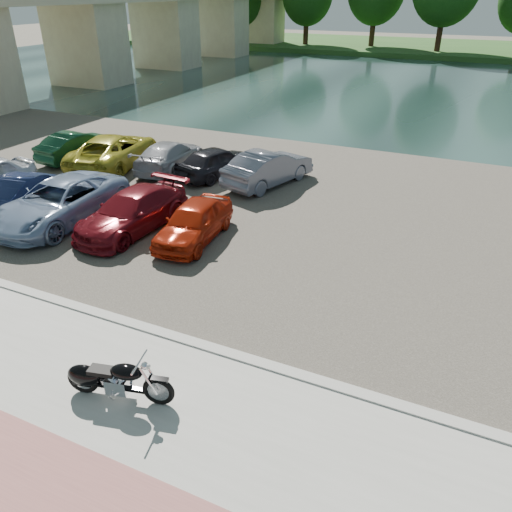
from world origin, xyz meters
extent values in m
plane|color=#595447|center=(0.00, 0.00, 0.00)|extent=(200.00, 200.00, 0.00)
cube|color=#A6A59C|center=(0.00, -1.00, 0.05)|extent=(60.00, 6.00, 0.10)
cube|color=#905451|center=(0.00, -2.50, 0.10)|extent=(60.00, 2.00, 0.01)
cube|color=#A6A59C|center=(0.00, 2.00, 0.07)|extent=(60.00, 0.30, 0.14)
cube|color=#3D3831|center=(0.00, 11.00, 0.02)|extent=(60.00, 18.00, 0.04)
cube|color=#182C29|center=(0.00, 40.00, 0.00)|extent=(120.00, 40.00, 0.00)
cube|color=#214D1B|center=(0.00, 72.00, 0.30)|extent=(120.00, 24.00, 0.60)
cube|color=tan|center=(-28.00, 30.00, 3.60)|extent=(6.00, 4.00, 7.20)
cube|color=tan|center=(-28.00, 42.00, 3.60)|extent=(6.00, 4.00, 7.20)
cube|color=tan|center=(-28.00, 54.00, 3.60)|extent=(6.00, 4.00, 7.20)
cube|color=tan|center=(-28.00, 66.00, 3.60)|extent=(6.00, 4.00, 7.20)
cylinder|color=#311D12|center=(-30.00, 64.60, 2.85)|extent=(0.70, 0.70, 4.50)
cylinder|color=#311D12|center=(-21.00, 66.00, 3.08)|extent=(0.70, 0.70, 4.95)
cylinder|color=#311D12|center=(-12.00, 67.40, 3.30)|extent=(0.70, 0.70, 5.40)
cylinder|color=#311D12|center=(-3.00, 64.60, 3.52)|extent=(0.70, 0.70, 5.85)
torus|color=black|center=(-0.14, 0.01, 0.44)|extent=(0.69, 0.27, 0.68)
torus|color=black|center=(-1.74, -0.38, 0.44)|extent=(0.69, 0.27, 0.68)
cylinder|color=#B2B2B7|center=(-0.14, 0.01, 0.44)|extent=(0.46, 0.17, 0.46)
cylinder|color=#B2B2B7|center=(-1.74, -0.38, 0.44)|extent=(0.46, 0.17, 0.46)
cylinder|color=silver|center=(-0.25, -0.12, 0.74)|extent=(0.33, 0.12, 0.63)
cylinder|color=silver|center=(-0.29, 0.07, 0.74)|extent=(0.33, 0.12, 0.63)
cylinder|color=silver|center=(-0.46, -0.07, 1.13)|extent=(0.21, 0.74, 0.04)
sphere|color=silver|center=(-0.36, -0.05, 1.05)|extent=(0.19, 0.19, 0.16)
sphere|color=silver|center=(-0.29, -0.03, 1.05)|extent=(0.13, 0.13, 0.11)
cube|color=black|center=(-0.14, 0.01, 0.75)|extent=(0.47, 0.24, 0.06)
cube|color=black|center=(-0.94, -0.18, 0.38)|extent=(1.19, 0.38, 0.08)
cube|color=silver|center=(-0.99, -0.20, 0.45)|extent=(0.51, 0.42, 0.34)
cylinder|color=silver|center=(-0.89, -0.17, 0.65)|extent=(0.28, 0.23, 0.27)
cylinder|color=silver|center=(-1.08, -0.22, 0.65)|extent=(0.28, 0.23, 0.27)
ellipsoid|color=black|center=(-0.76, -0.14, 0.82)|extent=(0.75, 0.51, 0.32)
cube|color=black|center=(-1.28, -0.27, 0.76)|extent=(0.60, 0.40, 0.10)
ellipsoid|color=black|center=(-1.69, -0.36, 0.56)|extent=(0.79, 0.50, 0.50)
cube|color=black|center=(-1.74, -0.38, 0.49)|extent=(0.43, 0.27, 0.30)
cylinder|color=silver|center=(-1.32, -0.11, 0.32)|extent=(1.09, 0.34, 0.09)
cylinder|color=silver|center=(-1.32, -0.11, 0.40)|extent=(1.09, 0.34, 0.09)
cylinder|color=#B2B2B7|center=(-1.04, -0.39, 0.23)|extent=(0.06, 0.14, 0.22)
imported|color=#131B3B|center=(-10.88, 6.13, 0.67)|extent=(1.93, 4.01, 1.27)
imported|color=#798EB0|center=(-8.63, 6.16, 0.80)|extent=(2.56, 5.47, 1.51)
imported|color=maroon|center=(-5.84, 6.69, 0.72)|extent=(2.26, 4.84, 1.37)
imported|color=#A5210B|center=(-3.47, 6.90, 0.70)|extent=(1.92, 4.00, 1.32)
imported|color=#0E351F|center=(-13.37, 12.24, 0.73)|extent=(1.86, 4.30, 1.38)
imported|color=#A89F26|center=(-11.04, 12.13, 0.81)|extent=(3.62, 5.94, 1.54)
imported|color=#9C9CA5|center=(-8.38, 12.84, 0.70)|extent=(2.33, 4.72, 1.32)
imported|color=black|center=(-5.94, 12.90, 0.72)|extent=(2.68, 4.31, 1.37)
imported|color=slate|center=(-3.40, 12.93, 0.78)|extent=(2.76, 4.74, 1.48)
camera|label=1|loc=(4.81, -5.99, 7.56)|focal=35.00mm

